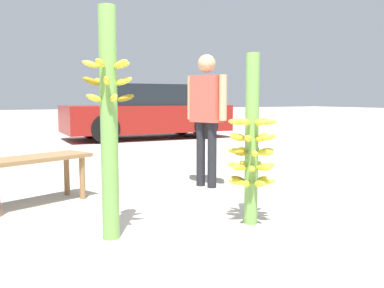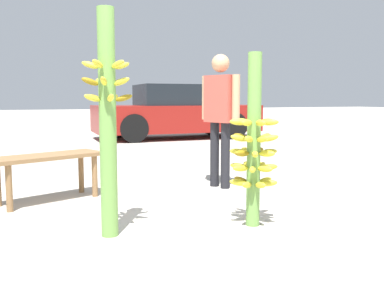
{
  "view_description": "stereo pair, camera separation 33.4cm",
  "coord_description": "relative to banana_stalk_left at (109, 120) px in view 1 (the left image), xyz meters",
  "views": [
    {
      "loc": [
        -1.57,
        -2.78,
        1.06
      ],
      "look_at": [
        0.05,
        0.24,
        0.7
      ],
      "focal_mm": 40.0,
      "sensor_mm": 36.0,
      "label": 1
    },
    {
      "loc": [
        -1.27,
        -2.92,
        1.06
      ],
      "look_at": [
        0.05,
        0.24,
        0.7
      ],
      "focal_mm": 40.0,
      "sensor_mm": 36.0,
      "label": 2
    }
  ],
  "objects": [
    {
      "name": "ground_plane",
      "position": [
        0.62,
        -0.3,
        -0.9
      ],
      "size": [
        80.0,
        80.0,
        0.0
      ],
      "primitive_type": "plane",
      "color": "#B2AA9E"
    },
    {
      "name": "parked_car",
      "position": [
        3.39,
        7.48,
        -0.21
      ],
      "size": [
        4.36,
        1.84,
        1.42
      ],
      "rotation": [
        0.0,
        0.0,
        1.54
      ],
      "color": "maroon",
      "rests_on": "ground_plane"
    },
    {
      "name": "banana_stalk_left",
      "position": [
        0.0,
        0.0,
        0.0
      ],
      "size": [
        0.39,
        0.39,
        1.73
      ],
      "color": "#6B9E47",
      "rests_on": "ground_plane"
    },
    {
      "name": "market_bench",
      "position": [
        -0.35,
        1.36,
        -0.5
      ],
      "size": [
        1.18,
        0.78,
        0.49
      ],
      "rotation": [
        0.0,
        0.0,
        0.37
      ],
      "color": "olive",
      "rests_on": "ground_plane"
    },
    {
      "name": "banana_stalk_center",
      "position": [
        1.16,
        -0.19,
        -0.23
      ],
      "size": [
        0.41,
        0.41,
        1.43
      ],
      "color": "#6B9E47",
      "rests_on": "ground_plane"
    },
    {
      "name": "vendor_person",
      "position": [
        1.6,
        1.32,
        0.04
      ],
      "size": [
        0.3,
        0.57,
        1.58
      ],
      "rotation": [
        0.0,
        0.0,
        -1.2
      ],
      "color": "black",
      "rests_on": "ground_plane"
    }
  ]
}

